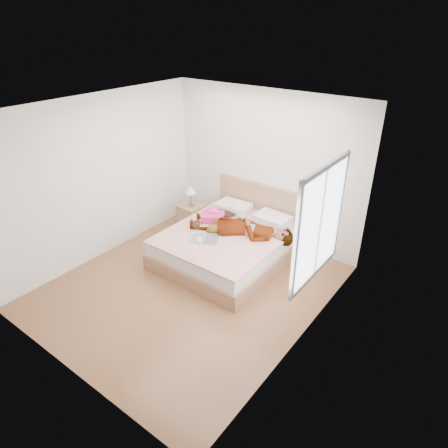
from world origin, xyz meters
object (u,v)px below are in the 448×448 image
object	(u,v)px
magazine	(204,239)
plush_toy	(196,224)
phone	(231,205)
nightstand	(192,216)
woman	(242,225)
towel	(213,215)
bed	(231,243)
coffee_mug	(200,240)

from	to	relation	value
magazine	plush_toy	size ratio (longest dim) A/B	2.34
phone	nightstand	bearing A→B (deg)	172.00
woman	towel	distance (m)	0.63
woman	magazine	bearing A→B (deg)	-48.79
phone	nightstand	xyz separation A→B (m)	(-0.79, -0.16, -0.40)
phone	magazine	world-z (taller)	phone
woman	magazine	distance (m)	0.65
towel	plush_toy	bearing A→B (deg)	-96.62
woman	plush_toy	size ratio (longest dim) A/B	6.95
woman	phone	size ratio (longest dim) A/B	16.89
towel	plush_toy	world-z (taller)	towel
towel	nightstand	distance (m)	0.75
bed	coffee_mug	xyz separation A→B (m)	(-0.14, -0.61, 0.28)
towel	woman	bearing A→B (deg)	-4.32
magazine	nightstand	size ratio (longest dim) A/B	0.62
woman	coffee_mug	world-z (taller)	woman
plush_toy	magazine	bearing A→B (deg)	-31.46
bed	plush_toy	distance (m)	0.65
woman	bed	bearing A→B (deg)	-88.70
coffee_mug	nightstand	distance (m)	1.36
magazine	bed	bearing A→B (deg)	73.26
coffee_mug	plush_toy	xyz separation A→B (m)	(-0.37, 0.33, 0.02)
woman	phone	world-z (taller)	woman
woman	towel	xyz separation A→B (m)	(-0.63, 0.05, -0.03)
magazine	coffee_mug	world-z (taller)	coffee_mug
bed	plush_toy	world-z (taller)	bed
woman	magazine	world-z (taller)	woman
woman	towel	bearing A→B (deg)	-113.57
coffee_mug	plush_toy	size ratio (longest dim) A/B	0.46
coffee_mug	towel	bearing A→B (deg)	113.97
coffee_mug	bed	bearing A→B (deg)	77.17
phone	nightstand	world-z (taller)	nightstand
towel	coffee_mug	xyz separation A→B (m)	(0.32, -0.72, -0.04)
towel	coffee_mug	world-z (taller)	towel
towel	magazine	distance (m)	0.68
magazine	plush_toy	bearing A→B (deg)	148.54
coffee_mug	plush_toy	bearing A→B (deg)	137.77
phone	plush_toy	world-z (taller)	phone
coffee_mug	woman	bearing A→B (deg)	65.51
bed	nightstand	distance (m)	1.16
phone	plush_toy	size ratio (longest dim) A/B	0.41
coffee_mug	plush_toy	world-z (taller)	plush_toy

